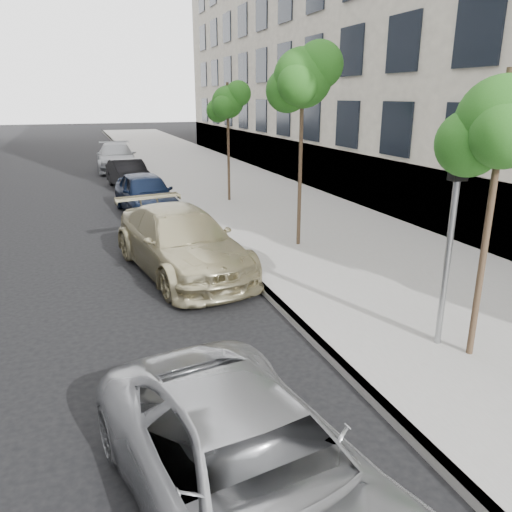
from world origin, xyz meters
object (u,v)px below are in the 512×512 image
tree_far (228,102)px  sedan_black (129,174)px  tree_mid (304,78)px  minivan (252,472)px  sedan_rear (117,157)px  signal_pole (452,224)px  suv (181,241)px  tree_near (504,122)px  sedan_blue (145,193)px

tree_far → sedan_black: tree_far is taller
tree_mid → minivan: bearing=-117.3°
minivan → sedan_rear: 25.72m
tree_far → minivan: bearing=-106.2°
minivan → sedan_black: sedan_black is taller
tree_far → signal_pole: bearing=-91.2°
minivan → suv: (0.90, 7.56, 0.12)m
sedan_black → tree_near: bearing=-86.5°
sedan_blue → sedan_rear: 11.57m
tree_far → minivan: (-4.30, -14.83, -3.16)m
tree_mid → sedan_blue: size_ratio=1.22×
tree_far → sedan_blue: bearing=-168.1°
tree_near → suv: size_ratio=0.84×
tree_near → minivan: (-4.30, -1.83, -3.04)m
signal_pole → minivan: signal_pole is taller
sedan_blue → tree_near: bearing=-79.2°
sedan_blue → sedan_black: (0.00, 5.45, -0.09)m
tree_mid → sedan_blue: tree_mid is taller
sedan_blue → tree_far: bearing=7.6°
minivan → suv: suv is taller
signal_pole → suv: 6.29m
suv → signal_pole: bearing=-68.6°
minivan → tree_near: bearing=13.9°
signal_pole → suv: size_ratio=0.62×
tree_near → suv: tree_near is taller
sedan_rear → sedan_black: bearing=-87.4°
suv → sedan_rear: bearing=80.4°
tree_mid → tree_far: (-0.00, 6.50, -0.65)m
signal_pole → sedan_blue: 12.31m
tree_near → sedan_black: (-3.33, 17.75, -3.03)m
signal_pole → tree_mid: bearing=89.6°
sedan_blue → sedan_rear: bearing=85.7°
tree_near → sedan_rear: size_ratio=0.85×
tree_mid → sedan_black: 12.33m
signal_pole → sedan_rear: signal_pole is taller
signal_pole → sedan_black: bearing=102.2°
tree_near → signal_pole: 1.61m
minivan → suv: bearing=74.1°
sedan_rear → signal_pole: bearing=-80.0°
sedan_blue → sedan_black: sedan_blue is taller
suv → sedan_rear: suv is taller
signal_pole → sedan_black: (-3.06, 17.29, -1.51)m
sedan_black → tree_far: bearing=-62.1°
minivan → sedan_blue: bearing=76.9°
tree_mid → sedan_black: (-3.33, 11.25, -3.80)m
tree_mid → tree_near: bearing=-90.0°
tree_near → sedan_rear: bearing=97.9°
tree_mid → sedan_rear: size_ratio=1.01×
sedan_black → sedan_rear: (-0.00, 6.12, 0.11)m
minivan → sedan_black: (0.98, 19.58, 0.01)m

